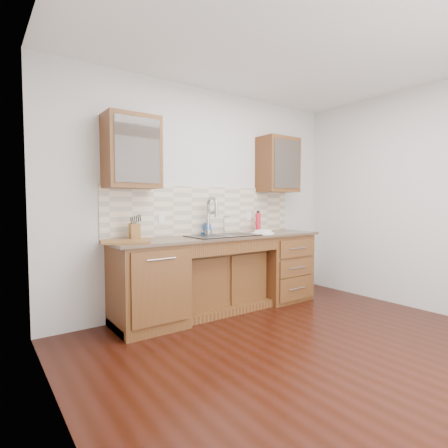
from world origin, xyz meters
TOP-DOWN VIEW (x-y plane):
  - ground at (0.00, 0.00)m, footprint 4.00×3.50m
  - ceiling at (0.00, 0.00)m, footprint 4.00×3.50m
  - wall_back at (0.00, 1.80)m, footprint 4.00×0.10m
  - wall_left at (-2.05, 0.00)m, footprint 0.10×3.50m
  - wall_right at (2.05, 0.00)m, footprint 0.10×3.50m
  - base_cabinet_left at (-0.95, 1.44)m, footprint 0.70×0.62m
  - base_cabinet_center at (0.00, 1.53)m, footprint 1.20×0.44m
  - base_cabinet_right at (0.95, 1.44)m, footprint 0.70×0.62m
  - countertop at (0.00, 1.43)m, footprint 2.70×0.65m
  - backsplash at (0.00, 1.74)m, footprint 2.70×0.02m
  - sink at (0.00, 1.41)m, footprint 0.84×0.46m
  - faucet at (-0.07, 1.64)m, footprint 0.04×0.04m
  - filter_tap at (0.18, 1.65)m, footprint 0.02×0.02m
  - upper_cabinet_left at (-1.05, 1.58)m, footprint 0.55×0.34m
  - upper_cabinet_right at (1.05, 1.58)m, footprint 0.55×0.34m
  - outlet_left at (-0.65, 1.73)m, footprint 0.08×0.01m
  - outlet_right at (0.65, 1.73)m, footprint 0.08×0.01m
  - soap_bottle at (-0.06, 1.69)m, footprint 0.10×0.10m
  - water_bottle at (0.71, 1.60)m, footprint 0.07×0.07m
  - plate at (0.56, 1.34)m, footprint 0.38×0.38m
  - dish_towel at (0.60, 1.37)m, footprint 0.23×0.20m
  - knife_block at (-1.04, 1.56)m, footprint 0.12×0.17m
  - cutting_board at (-1.20, 1.40)m, footprint 0.53×0.43m
  - cup_left_a at (-1.17, 1.58)m, footprint 0.15×0.15m
  - cup_left_b at (-0.96, 1.58)m, footprint 0.11×0.11m
  - cup_right_a at (0.94, 1.58)m, footprint 0.16×0.16m
  - cup_right_b at (1.21, 1.58)m, footprint 0.12×0.12m

SIDE VIEW (x-z plane):
  - ground at x=0.00m, z-range -0.10..0.00m
  - base_cabinet_center at x=0.00m, z-range 0.00..0.70m
  - base_cabinet_left at x=-0.95m, z-range 0.00..0.88m
  - base_cabinet_right at x=0.95m, z-range 0.00..0.88m
  - sink at x=0.00m, z-range 0.73..0.92m
  - countertop at x=0.00m, z-range 0.88..0.91m
  - plate at x=0.56m, z-range 0.91..0.93m
  - cutting_board at x=-1.20m, z-range 0.91..0.93m
  - dish_towel at x=0.60m, z-range 0.93..0.96m
  - knife_block at x=-1.04m, z-range 0.91..1.08m
  - soap_bottle at x=-0.06m, z-range 0.91..1.09m
  - filter_tap at x=0.18m, z-range 0.91..1.15m
  - water_bottle at x=0.71m, z-range 0.91..1.17m
  - faucet at x=-0.07m, z-range 0.91..1.31m
  - outlet_left at x=-0.65m, z-range 1.06..1.18m
  - outlet_right at x=0.65m, z-range 1.06..1.18m
  - backsplash at x=0.00m, z-range 0.91..1.50m
  - wall_back at x=0.00m, z-range 0.00..2.70m
  - wall_left at x=-2.05m, z-range 0.00..2.70m
  - wall_right at x=2.05m, z-range 0.00..2.70m
  - cup_right_b at x=1.21m, z-range 1.72..1.81m
  - cup_left_b at x=-0.96m, z-range 1.72..1.82m
  - cup_right_a at x=0.94m, z-range 1.72..1.82m
  - cup_left_a at x=-1.17m, z-range 1.72..1.83m
  - upper_cabinet_left at x=-1.05m, z-range 1.45..2.20m
  - upper_cabinet_right at x=1.05m, z-range 1.45..2.20m
  - ceiling at x=0.00m, z-range 2.70..2.80m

